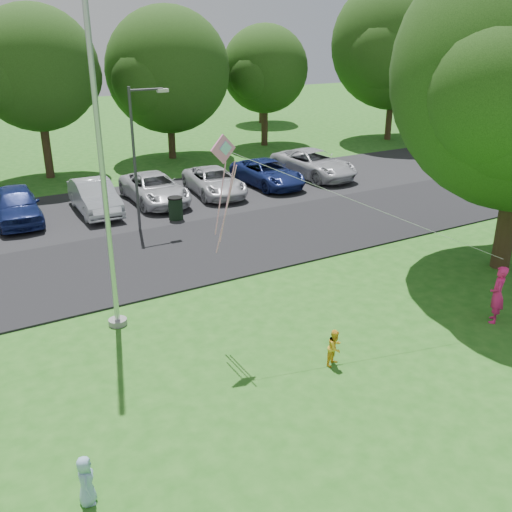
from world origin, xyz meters
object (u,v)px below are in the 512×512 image
trash_can (176,209)px  kite (231,169)px  child_blue (86,481)px  woman (497,294)px  flagpole (103,175)px  child_yellow (335,347)px  street_lamp (139,147)px

trash_can → kite: bearing=-104.4°
child_blue → kite: bearing=-38.8°
woman → child_blue: size_ratio=1.73×
flagpole → child_yellow: size_ratio=10.80×
flagpole → child_blue: bearing=-111.9°
trash_can → woman: size_ratio=0.62×
woman → child_yellow: woman is taller
flagpole → kite: 3.30m
flagpole → woman: bearing=-29.1°
street_lamp → woman: size_ratio=3.40×
woman → flagpole: bearing=-68.0°
trash_can → woman: woman is taller
street_lamp → flagpole: bearing=-114.2°
street_lamp → child_yellow: (0.53, -11.67, -2.87)m
street_lamp → kite: (-1.01, -9.39, 1.17)m
flagpole → child_blue: (-2.37, -5.89, -3.70)m
flagpole → woman: flagpole is taller
street_lamp → woman: (5.66, -12.15, -2.52)m
kite → trash_can: bearing=67.4°
street_lamp → trash_can: (1.53, 0.48, -2.83)m
flagpole → child_blue: size_ratio=10.63×
street_lamp → woman: bearing=-63.9°
woman → kite: size_ratio=0.23×
trash_can → street_lamp: bearing=-162.7°
flagpole → trash_can: size_ratio=9.88×
street_lamp → child_yellow: 12.03m
flagpole → street_lamp: (3.37, 7.12, -0.83)m
child_blue → flagpole: bearing=-8.1°
flagpole → street_lamp: bearing=64.6°
woman → child_yellow: 5.17m
child_blue → street_lamp: bearing=-10.0°
trash_can → child_blue: trash_can is taller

